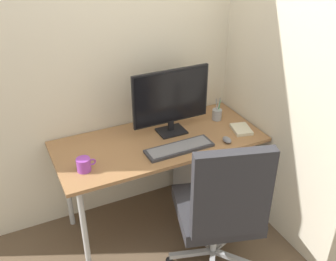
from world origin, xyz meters
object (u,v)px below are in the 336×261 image
Objects in this scene: filing_cabinet at (214,173)px; coffee_mug at (84,165)px; pen_holder at (217,114)px; office_chair at (222,207)px; mouse at (227,140)px; monitor at (171,99)px; keyboard at (179,148)px; notebook at (241,129)px.

coffee_mug is (-1.05, -0.13, 0.48)m from filing_cabinet.
office_chair is at bearing -118.83° from pen_holder.
monitor is at bearing 139.50° from mouse.
mouse is (0.34, -0.06, 0.01)m from keyboard.
monitor is 3.45× the size of notebook.
mouse is at bearing -106.74° from filing_cabinet.
pen_holder is (0.45, 0.26, 0.03)m from keyboard.
coffee_mug reaches higher than keyboard.
coffee_mug reaches higher than filing_cabinet.
pen_holder is 1.08× the size of notebook.
keyboard is at bearing -3.53° from coffee_mug.
monitor reaches higher than filing_cabinet.
office_chair is 12.29× the size of mouse.
keyboard is (-0.41, -0.17, 0.45)m from filing_cabinet.
monitor is at bearing 168.70° from filing_cabinet.
notebook is at bearing -0.48° from coffee_mug.
filing_cabinet is at bearing 79.40° from mouse.
filing_cabinet is 3.38× the size of notebook.
coffee_mug is at bearing -166.40° from notebook.
monitor is 0.75m from coffee_mug.
filing_cabinet is 0.98× the size of monitor.
filing_cabinet is 0.49m from notebook.
keyboard is 5.57× the size of mouse.
office_chair is 8.48× the size of coffee_mug.
pen_holder is (0.04, 0.08, 0.48)m from filing_cabinet.
monitor is 4.64× the size of coffee_mug.
pen_holder is at bearing 1.95° from monitor.
pen_holder is at bearing 120.77° from notebook.
mouse reaches higher than filing_cabinet.
mouse is at bearing 54.93° from office_chair.
office_chair is 5.81× the size of pen_holder.
mouse is at bearing -9.50° from keyboard.
coffee_mug is at bearing -172.71° from filing_cabinet.
notebook is at bearing 46.58° from office_chair.
office_chair is at bearing -119.34° from notebook.
filing_cabinet is (0.35, 0.63, -0.27)m from office_chair.
keyboard is 2.63× the size of pen_holder.
notebook is (0.18, 0.09, -0.00)m from mouse.
notebook is at bearing -73.31° from pen_holder.
office_chair is at bearing -118.93° from mouse.
office_chair reaches higher than keyboard.
mouse is (-0.07, -0.23, 0.46)m from filing_cabinet.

